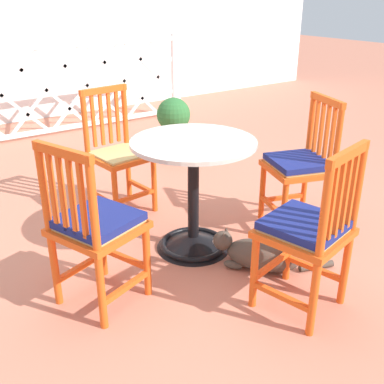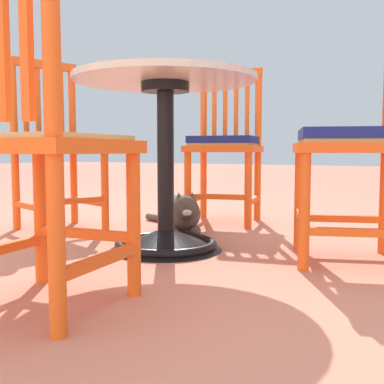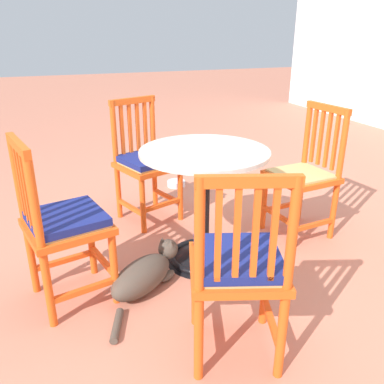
# 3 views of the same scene
# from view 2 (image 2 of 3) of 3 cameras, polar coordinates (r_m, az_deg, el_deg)

# --- Properties ---
(ground_plane) EXTENTS (24.00, 24.00, 0.00)m
(ground_plane) POSITION_cam_2_polar(r_m,az_deg,el_deg) (2.07, -4.58, -6.78)
(ground_plane) COLOR #C6755B
(cafe_table) EXTENTS (0.76, 0.76, 0.73)m
(cafe_table) POSITION_cam_2_polar(r_m,az_deg,el_deg) (1.99, -3.21, 1.05)
(cafe_table) COLOR black
(cafe_table) RESTS_ON ground_plane
(orange_chair_tucked_in) EXTENTS (0.44, 0.44, 0.91)m
(orange_chair_tucked_in) POSITION_cam_2_polar(r_m,az_deg,el_deg) (1.29, -18.23, 5.31)
(orange_chair_tucked_in) COLOR #EA5619
(orange_chair_tucked_in) RESTS_ON ground_plane
(orange_chair_near_fence) EXTENTS (0.51, 0.51, 0.91)m
(orange_chair_near_fence) POSITION_cam_2_polar(r_m,az_deg,el_deg) (1.87, 19.15, 5.52)
(orange_chair_near_fence) COLOR #EA5619
(orange_chair_near_fence) RESTS_ON ground_plane
(orange_chair_facing_out) EXTENTS (0.48, 0.48, 0.91)m
(orange_chair_facing_out) POSITION_cam_2_polar(r_m,az_deg,el_deg) (2.76, 4.04, 5.53)
(orange_chair_facing_out) COLOR #EA5619
(orange_chair_facing_out) RESTS_ON ground_plane
(orange_chair_by_planter) EXTENTS (0.51, 0.51, 0.91)m
(orange_chair_by_planter) POSITION_cam_2_polar(r_m,az_deg,el_deg) (2.60, -16.00, 5.38)
(orange_chair_by_planter) COLOR #EA5619
(orange_chair_by_planter) RESTS_ON ground_plane
(tabby_cat) EXTENTS (0.58, 0.52, 0.23)m
(tabby_cat) POSITION_cam_2_polar(r_m,az_deg,el_deg) (2.45, -1.31, -2.65)
(tabby_cat) COLOR #4C4238
(tabby_cat) RESTS_ON ground_plane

